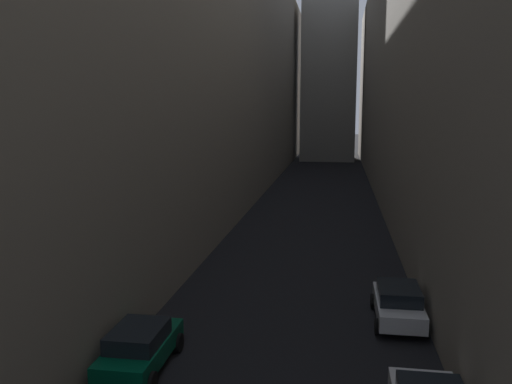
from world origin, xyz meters
The scene contains 5 objects.
ground_plane centered at (0.00, 48.00, 0.00)m, with size 264.00×264.00×0.00m, color black.
building_block_left centered at (-11.03, 50.00, 12.79)m, with size 11.06×108.00×25.58m, color gray.
building_block_right centered at (12.25, 50.00, 12.19)m, with size 13.49×108.00×24.38m, color gray.
parked_car_left_third centered at (-4.40, 17.83, 0.80)m, with size 1.93×4.04×1.51m.
parked_car_right_far centered at (4.40, 23.19, 0.78)m, with size 1.98×4.04×1.50m.
Camera 1 is at (1.89, 2.43, 8.53)m, focal length 36.86 mm.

